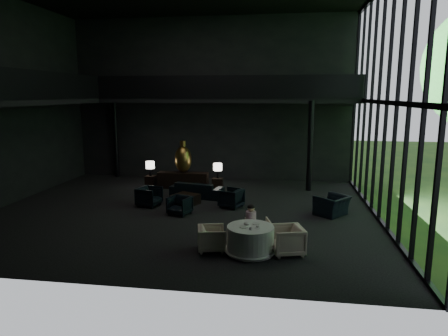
# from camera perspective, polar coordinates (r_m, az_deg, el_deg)

# --- Properties ---
(floor) EXTENTS (14.00, 12.00, 0.02)m
(floor) POSITION_cam_1_polar(r_m,az_deg,el_deg) (14.97, -5.86, -6.13)
(floor) COLOR black
(floor) RESTS_ON ground
(wall_back) EXTENTS (14.00, 0.04, 8.00)m
(wall_back) POSITION_cam_1_polar(r_m,az_deg,el_deg) (20.22, -1.85, 9.72)
(wall_back) COLOR black
(wall_back) RESTS_ON ground
(wall_front) EXTENTS (14.00, 0.04, 8.00)m
(wall_front) POSITION_cam_1_polar(r_m,az_deg,el_deg) (8.68, -16.21, 8.34)
(wall_front) COLOR black
(wall_front) RESTS_ON ground
(wall_left) EXTENTS (0.04, 12.00, 8.00)m
(wall_left) POSITION_cam_1_polar(r_m,az_deg,el_deg) (17.47, -29.23, 8.30)
(wall_left) COLOR black
(wall_left) RESTS_ON ground
(curtain_wall) EXTENTS (0.20, 12.00, 8.00)m
(curtain_wall) POSITION_cam_1_polar(r_m,az_deg,el_deg) (14.30, 22.26, 8.65)
(curtain_wall) COLOR black
(curtain_wall) RESTS_ON ground
(mezzanine_left) EXTENTS (2.00, 12.00, 0.25)m
(mezzanine_left) POSITION_cam_1_polar(r_m,az_deg,el_deg) (16.89, -26.51, 8.50)
(mezzanine_left) COLOR black
(mezzanine_left) RESTS_ON wall_left
(mezzanine_back) EXTENTS (12.00, 2.00, 0.25)m
(mezzanine_back) POSITION_cam_1_polar(r_m,az_deg,el_deg) (19.08, 0.61, 9.68)
(mezzanine_back) COLOR black
(mezzanine_back) RESTS_ON wall_back
(railing_left) EXTENTS (0.06, 12.00, 1.00)m
(railing_left) POSITION_cam_1_polar(r_m,az_deg,el_deg) (16.34, -23.75, 10.79)
(railing_left) COLOR black
(railing_left) RESTS_ON mezzanine_left
(railing_back) EXTENTS (12.00, 0.06, 1.00)m
(railing_back) POSITION_cam_1_polar(r_m,az_deg,el_deg) (18.09, 0.18, 11.54)
(railing_back) COLOR black
(railing_back) RESTS_ON mezzanine_back
(column_nw) EXTENTS (0.24, 0.24, 4.00)m
(column_nw) POSITION_cam_1_polar(r_m,az_deg,el_deg) (21.52, -15.22, 4.06)
(column_nw) COLOR black
(column_nw) RESTS_ON floor
(column_ne) EXTENTS (0.24, 0.24, 4.00)m
(column_ne) POSITION_cam_1_polar(r_m,az_deg,el_deg) (18.08, 12.19, 3.04)
(column_ne) COLOR black
(column_ne) RESTS_ON floor
(console) EXTENTS (2.32, 0.53, 0.74)m
(console) POSITION_cam_1_polar(r_m,az_deg,el_deg) (18.46, -5.87, -1.77)
(console) COLOR black
(console) RESTS_ON floor
(bronze_urn) EXTENTS (0.78, 0.78, 1.45)m
(bronze_urn) POSITION_cam_1_polar(r_m,az_deg,el_deg) (18.35, -5.86, 1.30)
(bronze_urn) COLOR #AD7B33
(bronze_urn) RESTS_ON console
(side_table_left) EXTENTS (0.46, 0.46, 0.50)m
(side_table_left) POSITION_cam_1_polar(r_m,az_deg,el_deg) (19.08, -10.41, -1.84)
(side_table_left) COLOR black
(side_table_left) RESTS_ON floor
(table_lamp_left) EXTENTS (0.41, 0.41, 0.68)m
(table_lamp_left) POSITION_cam_1_polar(r_m,az_deg,el_deg) (18.92, -10.50, 0.34)
(table_lamp_left) COLOR black
(table_lamp_left) RESTS_ON side_table_left
(side_table_right) EXTENTS (0.46, 0.46, 0.51)m
(side_table_right) POSITION_cam_1_polar(r_m,az_deg,el_deg) (18.23, -0.92, -2.24)
(side_table_right) COLOR black
(side_table_right) RESTS_ON floor
(table_lamp_right) EXTENTS (0.40, 0.40, 0.68)m
(table_lamp_right) POSITION_cam_1_polar(r_m,az_deg,el_deg) (18.11, -0.91, 0.06)
(table_lamp_right) COLOR black
(table_lamp_right) RESTS_ON side_table_right
(sofa) EXTENTS (2.41, 1.13, 0.91)m
(sofa) POSITION_cam_1_polar(r_m,az_deg,el_deg) (16.85, -3.92, -2.62)
(sofa) COLOR black
(sofa) RESTS_ON floor
(lounge_armchair_west) EXTENTS (0.95, 1.00, 0.87)m
(lounge_armchair_west) POSITION_cam_1_polar(r_m,az_deg,el_deg) (15.72, -10.63, -3.80)
(lounge_armchair_west) COLOR black
(lounge_armchair_west) RESTS_ON floor
(lounge_armchair_east) EXTENTS (1.01, 1.03, 0.83)m
(lounge_armchair_east) POSITION_cam_1_polar(r_m,az_deg,el_deg) (15.26, 1.03, -4.13)
(lounge_armchair_east) COLOR black
(lounge_armchair_east) RESTS_ON floor
(lounge_armchair_south) EXTENTS (0.84, 0.81, 0.70)m
(lounge_armchair_south) POSITION_cam_1_polar(r_m,az_deg,el_deg) (14.49, -6.36, -5.27)
(lounge_armchair_south) COLOR black
(lounge_armchair_south) RESTS_ON floor
(window_armchair) EXTENTS (1.26, 1.31, 0.96)m
(window_armchair) POSITION_cam_1_polar(r_m,az_deg,el_deg) (14.79, 15.20, -4.71)
(window_armchair) COLOR black
(window_armchair) RESTS_ON floor
(coffee_table) EXTENTS (1.17, 1.17, 0.39)m
(coffee_table) POSITION_cam_1_polar(r_m,az_deg,el_deg) (15.79, -5.57, -4.50)
(coffee_table) COLOR black
(coffee_table) RESTS_ON floor
(dining_table) EXTENTS (1.45, 1.45, 0.75)m
(dining_table) POSITION_cam_1_polar(r_m,az_deg,el_deg) (11.05, 3.79, -10.40)
(dining_table) COLOR white
(dining_table) RESTS_ON floor
(dining_chair_north) EXTENTS (0.74, 0.71, 0.63)m
(dining_chair_north) POSITION_cam_1_polar(r_m,az_deg,el_deg) (11.98, 4.87, -8.79)
(dining_chair_north) COLOR tan
(dining_chair_north) RESTS_ON floor
(dining_chair_east) EXTENTS (1.05, 1.09, 0.92)m
(dining_chair_east) POSITION_cam_1_polar(r_m,az_deg,el_deg) (11.05, 9.02, -9.79)
(dining_chair_east) COLOR #B6AC92
(dining_chair_east) RESTS_ON floor
(dining_chair_west) EXTENTS (0.81, 0.84, 0.73)m
(dining_chair_west) POSITION_cam_1_polar(r_m,az_deg,el_deg) (11.19, -1.77, -9.92)
(dining_chair_west) COLOR #C9AF92
(dining_chair_west) RESTS_ON floor
(child) EXTENTS (0.30, 0.30, 0.65)m
(child) POSITION_cam_1_polar(r_m,az_deg,el_deg) (11.83, 3.87, -6.72)
(child) COLOR #DCA5C7
(child) RESTS_ON dining_chair_north
(plate_a) EXTENTS (0.29, 0.29, 0.02)m
(plate_a) POSITION_cam_1_polar(r_m,az_deg,el_deg) (10.84, 2.86, -8.40)
(plate_a) COLOR white
(plate_a) RESTS_ON dining_table
(plate_b) EXTENTS (0.26, 0.26, 0.01)m
(plate_b) POSITION_cam_1_polar(r_m,az_deg,el_deg) (11.12, 4.59, -7.93)
(plate_b) COLOR white
(plate_b) RESTS_ON dining_table
(saucer) EXTENTS (0.16, 0.16, 0.01)m
(saucer) POSITION_cam_1_polar(r_m,az_deg,el_deg) (10.76, 4.77, -8.58)
(saucer) COLOR white
(saucer) RESTS_ON dining_table
(coffee_cup) EXTENTS (0.08, 0.08, 0.06)m
(coffee_cup) POSITION_cam_1_polar(r_m,az_deg,el_deg) (10.81, 4.81, -8.28)
(coffee_cup) COLOR white
(coffee_cup) RESTS_ON saucer
(cereal_bowl) EXTENTS (0.17, 0.17, 0.09)m
(cereal_bowl) POSITION_cam_1_polar(r_m,az_deg,el_deg) (11.00, 3.29, -7.92)
(cereal_bowl) COLOR white
(cereal_bowl) RESTS_ON dining_table
(cream_pot) EXTENTS (0.08, 0.08, 0.07)m
(cream_pot) POSITION_cam_1_polar(r_m,az_deg,el_deg) (10.63, 3.78, -8.63)
(cream_pot) COLOR #99999E
(cream_pot) RESTS_ON dining_table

